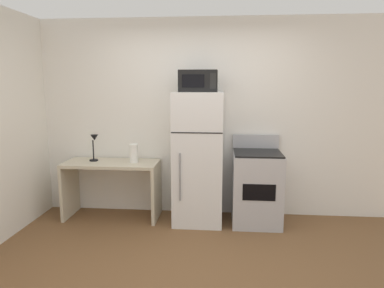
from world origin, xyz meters
name	(u,v)px	position (x,y,z in m)	size (l,w,h in m)	color
ground_plane	(190,276)	(0.00, 0.00, 0.00)	(12.00, 12.00, 0.00)	brown
wall_back_white	(202,118)	(0.00, 1.70, 1.30)	(5.00, 0.10, 2.60)	white
desk	(112,178)	(-1.16, 1.36, 0.53)	(1.22, 0.53, 0.75)	beige
desk_lamp	(94,143)	(-1.39, 1.39, 0.99)	(0.14, 0.12, 0.35)	black
paper_towel_roll	(134,153)	(-0.86, 1.36, 0.87)	(0.11, 0.11, 0.24)	white
refrigerator	(198,158)	(-0.02, 1.33, 0.83)	(0.61, 0.62, 1.66)	white
microwave	(198,81)	(-0.02, 1.31, 1.79)	(0.46, 0.35, 0.26)	black
oven_range	(256,187)	(0.72, 1.33, 0.47)	(0.60, 0.61, 1.10)	#B7B7BC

